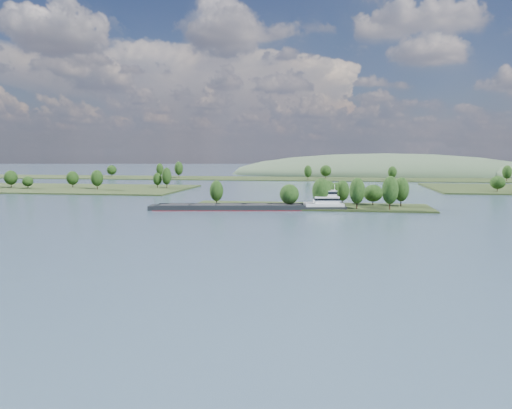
# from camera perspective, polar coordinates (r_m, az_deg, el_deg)

# --- Properties ---
(ground) EXTENTS (1800.00, 1800.00, 0.00)m
(ground) POSITION_cam_1_polar(r_m,az_deg,el_deg) (152.91, 4.95, -2.72)
(ground) COLOR #394F63
(ground) RESTS_ON ground
(tree_island) EXTENTS (100.00, 31.43, 14.47)m
(tree_island) POSITION_cam_1_polar(r_m,az_deg,el_deg) (211.22, 7.86, 0.72)
(tree_island) COLOR black
(tree_island) RESTS_ON ground
(back_shoreline) EXTENTS (900.00, 60.00, 15.53)m
(back_shoreline) POSITION_cam_1_polar(r_m,az_deg,el_deg) (431.16, 8.54, 2.95)
(back_shoreline) COLOR black
(back_shoreline) RESTS_ON ground
(hill_west) EXTENTS (320.00, 160.00, 44.00)m
(hill_west) POSITION_cam_1_polar(r_m,az_deg,el_deg) (533.57, 14.37, 3.32)
(hill_west) COLOR #374C34
(hill_west) RESTS_ON ground
(cargo_barge) EXTENTS (79.60, 22.34, 10.70)m
(cargo_barge) POSITION_cam_1_polar(r_m,az_deg,el_deg) (201.36, 0.66, -0.21)
(cargo_barge) COLOR black
(cargo_barge) RESTS_ON ground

